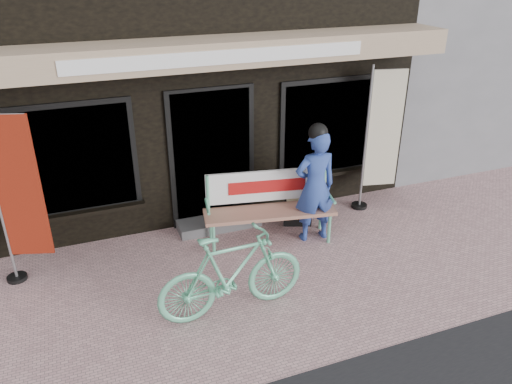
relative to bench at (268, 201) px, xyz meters
name	(u,v)px	position (x,y,z in m)	size (l,w,h in m)	color
ground	(258,289)	(-0.61, -1.18, -0.62)	(70.00, 70.00, 0.00)	#C69799
storefront	(164,9)	(-0.61, 3.78, 2.37)	(7.00, 6.77, 6.00)	black
neighbor_right_near	(493,3)	(7.89, 4.32, 2.18)	(10.00, 7.00, 5.60)	slate
bench	(268,201)	(0.00, 0.00, 0.00)	(2.00, 0.83, 1.05)	#64C397
person	(315,184)	(0.63, -0.25, 0.28)	(0.65, 0.44, 1.83)	#2B4497
bicycle	(232,274)	(-1.06, -1.47, -0.07)	(0.51, 1.81, 1.09)	#64C397
nobori_red	(17,197)	(-3.33, 0.10, 0.60)	(0.70, 0.34, 2.36)	gray
nobori_cream	(380,137)	(2.08, 0.32, 0.64)	(0.72, 0.32, 2.43)	gray
menu_stand	(298,200)	(0.57, 0.16, -0.16)	(0.44, 0.24, 0.89)	black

